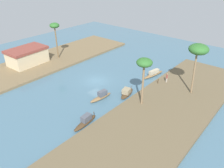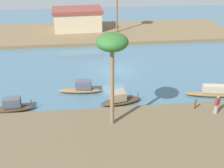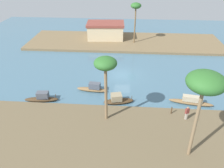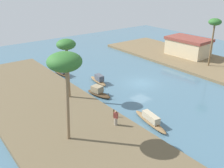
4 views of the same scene
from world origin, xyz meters
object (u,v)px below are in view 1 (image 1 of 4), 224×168
(sampan_near_left_bank, at_px, (85,121))
(sampan_with_red_awning, at_px, (101,96))
(palm_tree_left_far, at_px, (198,50))
(palm_tree_left_near, at_px, (144,65))
(riverside_building, at_px, (27,56))
(mooring_post, at_px, (158,81))
(person_on_near_bank, at_px, (167,78))
(palm_tree_right_tall, at_px, (55,27))
(sampan_upstream_small, at_px, (154,74))
(sampan_open_hull, at_px, (127,93))

(sampan_near_left_bank, distance_m, sampan_with_red_awning, 6.65)
(palm_tree_left_far, bearing_deg, palm_tree_left_near, 151.59)
(riverside_building, bearing_deg, mooring_post, -72.06)
(palm_tree_left_near, distance_m, riverside_building, 27.22)
(palm_tree_left_near, bearing_deg, riverside_building, 95.78)
(palm_tree_left_far, bearing_deg, riverside_building, 108.88)
(person_on_near_bank, height_order, riverside_building, riverside_building)
(sampan_near_left_bank, distance_m, palm_tree_right_tall, 25.25)
(person_on_near_bank, xyz_separation_m, mooring_post, (-1.45, 0.86, -0.30))
(sampan_with_red_awning, relative_size, palm_tree_left_far, 0.51)
(sampan_upstream_small, bearing_deg, palm_tree_left_near, -149.13)
(sampan_open_hull, height_order, sampan_near_left_bank, sampan_near_left_bank)
(sampan_open_hull, height_order, palm_tree_left_far, palm_tree_left_far)
(sampan_with_red_awning, relative_size, palm_tree_left_near, 0.58)
(person_on_near_bank, bearing_deg, palm_tree_right_tall, 73.89)
(sampan_open_hull, xyz_separation_m, palm_tree_left_near, (-1.09, -3.57, 6.33))
(palm_tree_left_far, height_order, riverside_building, palm_tree_left_far)
(sampan_open_hull, height_order, palm_tree_left_near, palm_tree_left_near)
(sampan_open_hull, relative_size, person_on_near_bank, 2.42)
(sampan_upstream_small, distance_m, riverside_building, 26.15)
(mooring_post, distance_m, riverside_building, 27.24)
(sampan_open_hull, xyz_separation_m, sampan_with_red_awning, (-3.49, 2.44, 0.02))
(sampan_with_red_awning, relative_size, palm_tree_right_tall, 0.54)
(palm_tree_right_tall, relative_size, riverside_building, 0.97)
(person_on_near_bank, distance_m, palm_tree_right_tall, 25.33)
(palm_tree_right_tall, bearing_deg, sampan_open_hull, -96.24)
(sampan_upstream_small, bearing_deg, riverside_building, 128.98)
(sampan_with_red_awning, bearing_deg, sampan_near_left_bank, -149.68)
(sampan_open_hull, xyz_separation_m, person_on_near_bank, (7.60, -3.07, 0.72))
(person_on_near_bank, height_order, palm_tree_left_near, palm_tree_left_near)
(sampan_near_left_bank, relative_size, sampan_upstream_small, 0.79)
(sampan_open_hull, relative_size, mooring_post, 4.56)
(sampan_with_red_awning, height_order, riverside_building, riverside_building)
(sampan_near_left_bank, height_order, palm_tree_right_tall, palm_tree_right_tall)
(sampan_open_hull, bearing_deg, sampan_with_red_awning, 132.89)
(sampan_open_hull, relative_size, sampan_upstream_small, 0.73)
(sampan_with_red_awning, bearing_deg, person_on_near_bank, -20.56)
(sampan_open_hull, height_order, sampan_upstream_small, sampan_open_hull)
(sampan_near_left_bank, xyz_separation_m, sampan_with_red_awning, (6.06, 2.75, 0.01))
(palm_tree_left_far, bearing_deg, sampan_upstream_small, 74.71)
(sampan_open_hull, xyz_separation_m, mooring_post, (6.15, -2.21, 0.42))
(palm_tree_left_near, bearing_deg, sampan_near_left_bank, 158.95)
(palm_tree_right_tall, xyz_separation_m, riverside_building, (-6.08, 2.20, -5.16))
(person_on_near_bank, relative_size, mooring_post, 1.88)
(sampan_near_left_bank, bearing_deg, mooring_post, -12.31)
(sampan_with_red_awning, xyz_separation_m, palm_tree_left_near, (2.40, -6.01, 6.31))
(sampan_upstream_small, height_order, palm_tree_right_tall, palm_tree_right_tall)
(sampan_near_left_bank, bearing_deg, palm_tree_right_tall, 55.46)
(sampan_near_left_bank, xyz_separation_m, sampan_upstream_small, (18.59, 0.71, -0.04))
(person_on_near_bank, bearing_deg, sampan_near_left_bank, 142.27)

